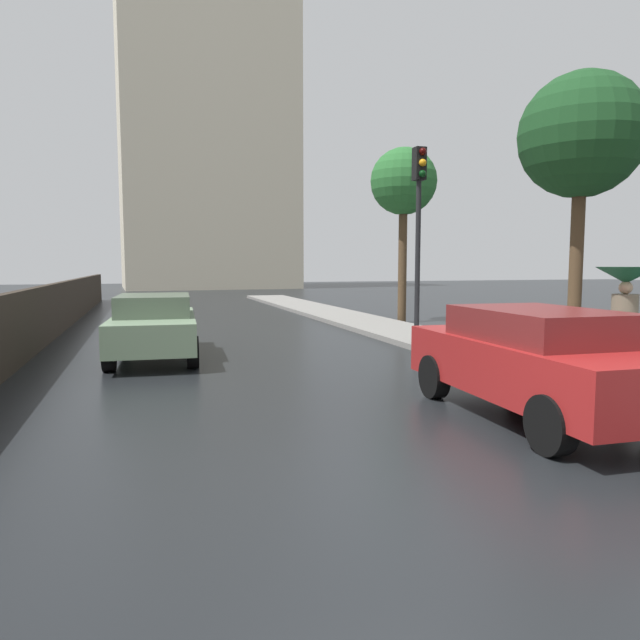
{
  "coord_description": "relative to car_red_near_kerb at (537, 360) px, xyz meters",
  "views": [
    {
      "loc": [
        -1.87,
        -4.16,
        1.98
      ],
      "look_at": [
        1.22,
        5.91,
        0.96
      ],
      "focal_mm": 32.1,
      "sensor_mm": 36.0,
      "label": 1
    }
  ],
  "objects": [
    {
      "name": "pedestrian_with_umbrella_near",
      "position": [
        2.58,
        1.19,
        0.78
      ],
      "size": [
        0.93,
        0.93,
        1.81
      ],
      "rotation": [
        0.0,
        0.0,
        0.19
      ],
      "color": "black",
      "rests_on": "sidewalk_strip"
    },
    {
      "name": "car_red_near_kerb",
      "position": [
        0.0,
        0.0,
        0.0
      ],
      "size": [
        1.88,
        4.1,
        1.42
      ],
      "rotation": [
        0.0,
        0.0,
        -0.03
      ],
      "color": "maroon",
      "rests_on": "ground"
    },
    {
      "name": "street_tree_mid",
      "position": [
        3.76,
        3.67,
        3.79
      ],
      "size": [
        2.51,
        2.51,
        5.86
      ],
      "color": "#4C3823",
      "rests_on": "ground"
    },
    {
      "name": "street_tree_near",
      "position": [
        3.61,
        11.71,
        3.94
      ],
      "size": [
        2.23,
        2.23,
        5.89
      ],
      "color": "#4C3823",
      "rests_on": "ground"
    },
    {
      "name": "car_green_mid_road",
      "position": [
        -4.64,
        6.41,
        -0.05
      ],
      "size": [
        1.95,
        4.37,
        1.35
      ],
      "rotation": [
        0.0,
        0.0,
        3.08
      ],
      "color": "slate",
      "rests_on": "ground"
    },
    {
      "name": "traffic_light",
      "position": [
        1.35,
        6.08,
        2.51
      ],
      "size": [
        0.26,
        0.39,
        4.54
      ],
      "color": "black",
      "rests_on": "sidewalk_strip"
    },
    {
      "name": "distant_tower",
      "position": [
        0.51,
        44.62,
        13.15
      ],
      "size": [
        14.63,
        11.5,
        27.83
      ],
      "color": "beige",
      "rests_on": "ground"
    },
    {
      "name": "ground",
      "position": [
        -2.94,
        -1.99,
        -0.76
      ],
      "size": [
        120.0,
        120.0,
        0.0
      ],
      "primitive_type": "plane",
      "color": "black"
    }
  ]
}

